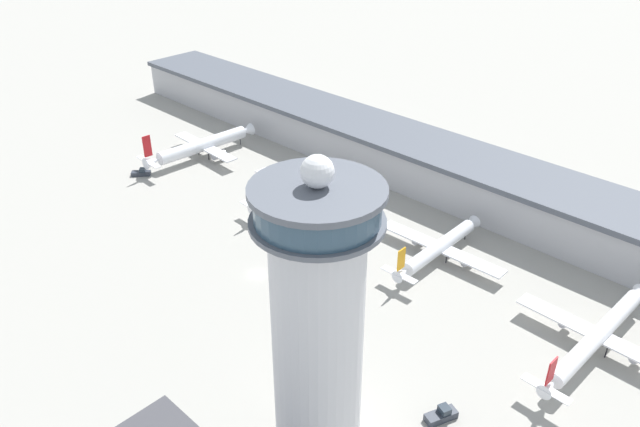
# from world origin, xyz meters

# --- Properties ---
(ground_plane) EXTENTS (1000.00, 1000.00, 0.00)m
(ground_plane) POSITION_xyz_m (0.00, 0.00, 0.00)
(ground_plane) COLOR #9E9B93
(terminal_building) EXTENTS (274.63, 25.00, 14.23)m
(terminal_building) POSITION_xyz_m (0.00, 70.00, 7.21)
(terminal_building) COLOR #B2B2B7
(terminal_building) RESTS_ON ground
(control_tower) EXTENTS (20.06, 20.06, 55.79)m
(control_tower) POSITION_xyz_m (46.19, -25.68, 27.26)
(control_tower) COLOR silver
(control_tower) RESTS_ON ground
(airplane_gate_alpha) EXTENTS (31.98, 43.35, 13.89)m
(airplane_gate_alpha) POSITION_xyz_m (-66.46, 32.88, 4.48)
(airplane_gate_alpha) COLOR silver
(airplane_gate_alpha) RESTS_ON ground
(airplane_gate_bravo) EXTENTS (39.79, 36.35, 12.47)m
(airplane_gate_bravo) POSITION_xyz_m (-19.40, 33.78, 4.19)
(airplane_gate_bravo) COLOR white
(airplane_gate_bravo) RESTS_ON ground
(airplane_gate_charlie) EXTENTS (35.92, 35.92, 11.18)m
(airplane_gate_charlie) POSITION_xyz_m (28.59, 37.11, 3.67)
(airplane_gate_charlie) COLOR silver
(airplane_gate_charlie) RESTS_ON ground
(airplane_gate_delta) EXTENTS (36.44, 45.03, 11.77)m
(airplane_gate_delta) POSITION_xyz_m (72.40, 30.82, 4.38)
(airplane_gate_delta) COLOR white
(airplane_gate_delta) RESTS_ON ground
(service_truck_catering) EXTENTS (4.52, 6.64, 2.82)m
(service_truck_catering) POSITION_xyz_m (59.64, -6.57, 0.98)
(service_truck_catering) COLOR black
(service_truck_catering) RESTS_ON ground
(service_truck_fuel) EXTENTS (5.90, 6.13, 2.45)m
(service_truck_fuel) POSITION_xyz_m (-69.71, 10.28, 0.84)
(service_truck_fuel) COLOR black
(service_truck_fuel) RESTS_ON ground
(service_truck_baggage) EXTENTS (3.59, 8.23, 2.84)m
(service_truck_baggage) POSITION_xyz_m (3.15, 11.95, 0.99)
(service_truck_baggage) COLOR black
(service_truck_baggage) RESTS_ON ground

